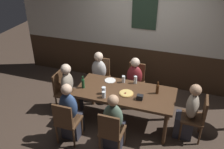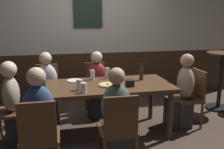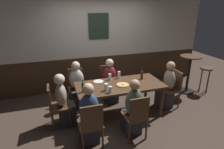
{
  "view_description": "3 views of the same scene",
  "coord_description": "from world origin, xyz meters",
  "px_view_note": "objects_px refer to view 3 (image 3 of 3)",
  "views": [
    {
      "loc": [
        1.0,
        -3.75,
        3.32
      ],
      "look_at": [
        -0.25,
        -0.05,
        1.09
      ],
      "focal_mm": 39.22,
      "sensor_mm": 36.0,
      "label": 1
    },
    {
      "loc": [
        -0.56,
        -3.17,
        1.65
      ],
      "look_at": [
        0.12,
        0.05,
        0.86
      ],
      "focal_mm": 38.4,
      "sensor_mm": 36.0,
      "label": 2
    },
    {
      "loc": [
        -1.32,
        -3.48,
        2.35
      ],
      "look_at": [
        -0.19,
        -0.05,
        1.0
      ],
      "focal_mm": 30.23,
      "sensor_mm": 36.0,
      "label": 3
    }
  ],
  "objects_px": {
    "beer_bottle_green": "(83,87)",
    "condiment_caddy": "(137,83)",
    "chair_head_west": "(56,104)",
    "beer_glass_half": "(119,75)",
    "person_left_far": "(77,88)",
    "side_bar_table": "(189,71)",
    "person_mid_near": "(133,111)",
    "chair_mid_near": "(136,115)",
    "person_left_near": "(89,118)",
    "plate_white_large": "(98,81)",
    "chair_left_far": "(76,84)",
    "tumbler_water": "(106,88)",
    "dining_table": "(120,88)",
    "chair_mid_far": "(108,80)",
    "chair_left_near": "(91,123)",
    "person_head_west": "(64,104)",
    "chair_head_east": "(173,87)",
    "person_head_east": "(167,88)",
    "beer_bottle_brown": "(142,75)",
    "bar_stool": "(206,73)",
    "pint_glass_amber": "(110,90)",
    "pizza": "(123,85)",
    "person_mid_far": "(110,84)",
    "highball_clear": "(110,77)"
  },
  "relations": [
    {
      "from": "beer_bottle_green",
      "to": "condiment_caddy",
      "type": "xyz_separation_m",
      "value": [
        1.13,
        -0.03,
        -0.05
      ]
    },
    {
      "from": "chair_head_west",
      "to": "beer_glass_half",
      "type": "xyz_separation_m",
      "value": [
        1.46,
        0.35,
        0.31
      ]
    },
    {
      "from": "person_left_far",
      "to": "beer_glass_half",
      "type": "xyz_separation_m",
      "value": [
        0.93,
        -0.34,
        0.34
      ]
    },
    {
      "from": "chair_head_west",
      "to": "side_bar_table",
      "type": "distance_m",
      "value": 3.63
    },
    {
      "from": "person_mid_near",
      "to": "beer_bottle_green",
      "type": "xyz_separation_m",
      "value": [
        -0.81,
        0.56,
        0.37
      ]
    },
    {
      "from": "chair_mid_near",
      "to": "person_left_near",
      "type": "xyz_separation_m",
      "value": [
        -0.83,
        0.16,
        -0.0
      ]
    },
    {
      "from": "plate_white_large",
      "to": "chair_left_far",
      "type": "bearing_deg",
      "value": 126.7
    },
    {
      "from": "chair_head_west",
      "to": "tumbler_water",
      "type": "bearing_deg",
      "value": -11.32
    },
    {
      "from": "chair_mid_near",
      "to": "chair_left_far",
      "type": "bearing_deg",
      "value": 115.79
    },
    {
      "from": "dining_table",
      "to": "side_bar_table",
      "type": "height_order",
      "value": "side_bar_table"
    },
    {
      "from": "chair_mid_far",
      "to": "condiment_caddy",
      "type": "bearing_deg",
      "value": -72.62
    },
    {
      "from": "chair_left_near",
      "to": "person_head_west",
      "type": "relative_size",
      "value": 0.79
    },
    {
      "from": "person_left_near",
      "to": "tumbler_water",
      "type": "xyz_separation_m",
      "value": [
        0.46,
        0.49,
        0.31
      ]
    },
    {
      "from": "chair_head_east",
      "to": "person_head_east",
      "type": "relative_size",
      "value": 0.78
    },
    {
      "from": "chair_head_west",
      "to": "person_mid_near",
      "type": "bearing_deg",
      "value": -27.06
    },
    {
      "from": "beer_bottle_brown",
      "to": "condiment_caddy",
      "type": "relative_size",
      "value": 2.25
    },
    {
      "from": "chair_left_near",
      "to": "bar_stool",
      "type": "relative_size",
      "value": 1.22
    },
    {
      "from": "condiment_caddy",
      "to": "dining_table",
      "type": "bearing_deg",
      "value": 153.0
    },
    {
      "from": "person_left_near",
      "to": "beer_glass_half",
      "type": "xyz_separation_m",
      "value": [
        0.93,
        1.05,
        0.32
      ]
    },
    {
      "from": "chair_head_east",
      "to": "pint_glass_amber",
      "type": "bearing_deg",
      "value": -169.33
    },
    {
      "from": "beer_glass_half",
      "to": "bar_stool",
      "type": "relative_size",
      "value": 0.22
    },
    {
      "from": "chair_head_west",
      "to": "plate_white_large",
      "type": "relative_size",
      "value": 3.95
    },
    {
      "from": "tumbler_water",
      "to": "beer_glass_half",
      "type": "bearing_deg",
      "value": 49.59
    },
    {
      "from": "chair_left_near",
      "to": "plate_white_large",
      "type": "bearing_deg",
      "value": 69.6
    },
    {
      "from": "person_head_west",
      "to": "side_bar_table",
      "type": "relative_size",
      "value": 1.06
    },
    {
      "from": "pizza",
      "to": "beer_glass_half",
      "type": "bearing_deg",
      "value": 80.8
    },
    {
      "from": "dining_table",
      "to": "chair_mid_far",
      "type": "bearing_deg",
      "value": 90.0
    },
    {
      "from": "dining_table",
      "to": "person_left_far",
      "type": "xyz_separation_m",
      "value": [
        -0.83,
        0.69,
        -0.19
      ]
    },
    {
      "from": "person_left_far",
      "to": "tumbler_water",
      "type": "relative_size",
      "value": 7.89
    },
    {
      "from": "bar_stool",
      "to": "person_head_east",
      "type": "bearing_deg",
      "value": -165.79
    },
    {
      "from": "person_mid_far",
      "to": "pizza",
      "type": "distance_m",
      "value": 0.81
    },
    {
      "from": "tumbler_water",
      "to": "condiment_caddy",
      "type": "bearing_deg",
      "value": 3.07
    },
    {
      "from": "person_head_east",
      "to": "bar_stool",
      "type": "height_order",
      "value": "person_head_east"
    },
    {
      "from": "chair_head_east",
      "to": "person_left_near",
      "type": "height_order",
      "value": "person_left_near"
    },
    {
      "from": "dining_table",
      "to": "highball_clear",
      "type": "height_order",
      "value": "highball_clear"
    },
    {
      "from": "person_head_east",
      "to": "person_left_near",
      "type": "relative_size",
      "value": 0.97
    },
    {
      "from": "person_mid_far",
      "to": "beer_bottle_green",
      "type": "height_order",
      "value": "person_mid_far"
    },
    {
      "from": "chair_mid_far",
      "to": "tumbler_water",
      "type": "height_order",
      "value": "tumbler_water"
    },
    {
      "from": "chair_mid_near",
      "to": "person_mid_far",
      "type": "height_order",
      "value": "person_mid_far"
    },
    {
      "from": "chair_head_east",
      "to": "highball_clear",
      "type": "bearing_deg",
      "value": 168.11
    },
    {
      "from": "plate_white_large",
      "to": "condiment_caddy",
      "type": "relative_size",
      "value": 2.03
    },
    {
      "from": "person_left_near",
      "to": "chair_head_east",
      "type": "bearing_deg",
      "value": 17.64
    },
    {
      "from": "pizza",
      "to": "tumbler_water",
      "type": "xyz_separation_m",
      "value": [
        -0.4,
        -0.13,
        0.05
      ]
    },
    {
      "from": "beer_glass_half",
      "to": "person_mid_far",
      "type": "bearing_deg",
      "value": 107.74
    },
    {
      "from": "person_left_far",
      "to": "highball_clear",
      "type": "bearing_deg",
      "value": -28.52
    },
    {
      "from": "pizza",
      "to": "condiment_caddy",
      "type": "bearing_deg",
      "value": -18.67
    },
    {
      "from": "beer_bottle_green",
      "to": "condiment_caddy",
      "type": "relative_size",
      "value": 2.3
    },
    {
      "from": "dining_table",
      "to": "chair_head_east",
      "type": "height_order",
      "value": "chair_head_east"
    },
    {
      "from": "chair_left_far",
      "to": "person_head_east",
      "type": "relative_size",
      "value": 0.78
    },
    {
      "from": "chair_head_west",
      "to": "side_bar_table",
      "type": "bearing_deg",
      "value": 8.37
    }
  ]
}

